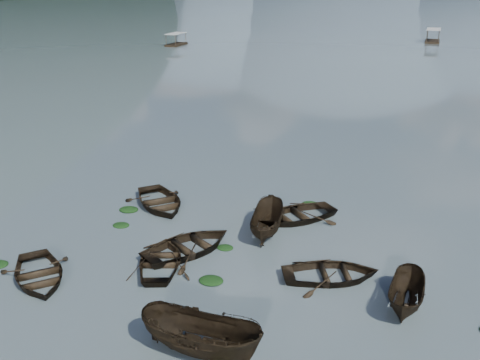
% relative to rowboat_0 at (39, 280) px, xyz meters
% --- Properties ---
extents(ground_plane, '(2400.00, 2400.00, 0.00)m').
position_rel_rowboat_0_xyz_m(ground_plane, '(6.80, -2.57, 0.00)').
color(ground_plane, '#4D5B60').
extents(rowboat_0, '(5.28, 5.39, 0.91)m').
position_rel_rowboat_0_xyz_m(rowboat_0, '(0.00, 0.00, 0.00)').
color(rowboat_0, black).
rests_on(rowboat_0, ground).
extents(rowboat_1, '(5.61, 5.91, 1.00)m').
position_rel_rowboat_0_xyz_m(rowboat_1, '(5.58, 4.26, 0.00)').
color(rowboat_1, black).
rests_on(rowboat_1, ground).
extents(rowboat_2, '(4.99, 2.48, 1.85)m').
position_rel_rowboat_0_xyz_m(rowboat_2, '(8.67, -2.85, 0.00)').
color(rowboat_2, black).
rests_on(rowboat_2, ground).
extents(rowboat_3, '(4.00, 4.82, 0.86)m').
position_rel_rowboat_0_xyz_m(rowboat_3, '(4.80, 2.66, 0.00)').
color(rowboat_3, black).
rests_on(rowboat_3, ground).
extents(rowboat_4, '(5.15, 4.37, 0.91)m').
position_rel_rowboat_0_xyz_m(rowboat_4, '(12.63, 3.51, 0.00)').
color(rowboat_4, black).
rests_on(rowboat_4, ground).
extents(rowboat_5, '(1.89, 3.89, 1.44)m').
position_rel_rowboat_0_xyz_m(rowboat_5, '(15.84, 2.11, 0.00)').
color(rowboat_5, black).
rests_on(rowboat_5, ground).
extents(rowboat_6, '(5.80, 5.96, 1.01)m').
position_rel_rowboat_0_xyz_m(rowboat_6, '(1.98, 9.07, 0.00)').
color(rowboat_6, black).
rests_on(rowboat_6, ground).
extents(rowboat_7, '(5.75, 5.61, 0.97)m').
position_rel_rowboat_0_xyz_m(rowboat_7, '(10.06, 9.38, 0.00)').
color(rowboat_7, black).
rests_on(rowboat_7, ground).
extents(rowboat_8, '(1.80, 4.24, 1.60)m').
position_rel_rowboat_0_xyz_m(rowboat_8, '(8.81, 7.28, 0.00)').
color(rowboat_8, black).
rests_on(rowboat_8, ground).
extents(weed_clump_1, '(1.12, 0.89, 0.25)m').
position_rel_rowboat_0_xyz_m(weed_clump_1, '(7.51, 1.85, 0.00)').
color(weed_clump_1, black).
rests_on(weed_clump_1, ground).
extents(weed_clump_3, '(0.83, 0.70, 0.18)m').
position_rel_rowboat_0_xyz_m(weed_clump_3, '(7.21, 5.02, 0.00)').
color(weed_clump_3, black).
rests_on(weed_clump_3, ground).
extents(weed_clump_5, '(1.14, 0.92, 0.24)m').
position_rel_rowboat_0_xyz_m(weed_clump_5, '(0.48, 8.00, 0.00)').
color(weed_clump_5, black).
rests_on(weed_clump_5, ground).
extents(weed_clump_6, '(0.93, 0.77, 0.19)m').
position_rel_rowboat_0_xyz_m(weed_clump_6, '(0.99, 6.02, 0.00)').
color(weed_clump_6, black).
rests_on(weed_clump_6, ground).
extents(weed_clump_7, '(0.98, 0.78, 0.21)m').
position_rel_rowboat_0_xyz_m(weed_clump_7, '(10.54, 11.61, 0.00)').
color(weed_clump_7, black).
rests_on(weed_clump_7, ground).
extents(pontoon_left, '(2.71, 5.99, 2.26)m').
position_rel_rowboat_0_xyz_m(pontoon_left, '(-26.44, 84.03, 0.00)').
color(pontoon_left, black).
rests_on(pontoon_left, ground).
extents(pontoon_centre, '(3.37, 7.02, 2.61)m').
position_rel_rowboat_0_xyz_m(pontoon_centre, '(23.09, 102.79, 0.00)').
color(pontoon_centre, black).
rests_on(pontoon_centre, ground).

